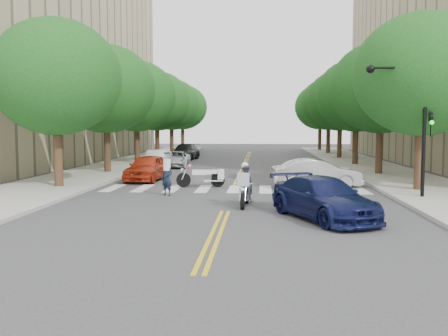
# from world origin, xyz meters

# --- Properties ---
(ground) EXTENTS (140.00, 140.00, 0.00)m
(ground) POSITION_xyz_m (0.00, 0.00, 0.00)
(ground) COLOR #38383A
(ground) RESTS_ON ground
(sidewalk_left) EXTENTS (5.00, 60.00, 0.15)m
(sidewalk_left) POSITION_xyz_m (-9.50, 22.00, 0.07)
(sidewalk_left) COLOR #9E9991
(sidewalk_left) RESTS_ON ground
(sidewalk_right) EXTENTS (5.00, 60.00, 0.15)m
(sidewalk_right) POSITION_xyz_m (9.50, 22.00, 0.07)
(sidewalk_right) COLOR #9E9991
(sidewalk_right) RESTS_ON ground
(tree_l_0) EXTENTS (6.40, 6.40, 8.45)m
(tree_l_0) POSITION_xyz_m (-8.80, 6.00, 5.55)
(tree_l_0) COLOR #382316
(tree_l_0) RESTS_ON ground
(tree_l_1) EXTENTS (6.40, 6.40, 8.45)m
(tree_l_1) POSITION_xyz_m (-8.80, 14.00, 5.55)
(tree_l_1) COLOR #382316
(tree_l_1) RESTS_ON ground
(tree_l_2) EXTENTS (6.40, 6.40, 8.45)m
(tree_l_2) POSITION_xyz_m (-8.80, 22.00, 5.55)
(tree_l_2) COLOR #382316
(tree_l_2) RESTS_ON ground
(tree_l_3) EXTENTS (6.40, 6.40, 8.45)m
(tree_l_3) POSITION_xyz_m (-8.80, 30.00, 5.55)
(tree_l_3) COLOR #382316
(tree_l_3) RESTS_ON ground
(tree_l_4) EXTENTS (6.40, 6.40, 8.45)m
(tree_l_4) POSITION_xyz_m (-8.80, 38.00, 5.55)
(tree_l_4) COLOR #382316
(tree_l_4) RESTS_ON ground
(tree_l_5) EXTENTS (6.40, 6.40, 8.45)m
(tree_l_5) POSITION_xyz_m (-8.80, 46.00, 5.55)
(tree_l_5) COLOR #382316
(tree_l_5) RESTS_ON ground
(tree_r_0) EXTENTS (6.40, 6.40, 8.45)m
(tree_r_0) POSITION_xyz_m (8.80, 6.00, 5.55)
(tree_r_0) COLOR #382316
(tree_r_0) RESTS_ON ground
(tree_r_1) EXTENTS (6.40, 6.40, 8.45)m
(tree_r_1) POSITION_xyz_m (8.80, 14.00, 5.55)
(tree_r_1) COLOR #382316
(tree_r_1) RESTS_ON ground
(tree_r_2) EXTENTS (6.40, 6.40, 8.45)m
(tree_r_2) POSITION_xyz_m (8.80, 22.00, 5.55)
(tree_r_2) COLOR #382316
(tree_r_2) RESTS_ON ground
(tree_r_3) EXTENTS (6.40, 6.40, 8.45)m
(tree_r_3) POSITION_xyz_m (8.80, 30.00, 5.55)
(tree_r_3) COLOR #382316
(tree_r_3) RESTS_ON ground
(tree_r_4) EXTENTS (6.40, 6.40, 8.45)m
(tree_r_4) POSITION_xyz_m (8.80, 38.00, 5.55)
(tree_r_4) COLOR #382316
(tree_r_4) RESTS_ON ground
(tree_r_5) EXTENTS (6.40, 6.40, 8.45)m
(tree_r_5) POSITION_xyz_m (8.80, 46.00, 5.55)
(tree_r_5) COLOR #382316
(tree_r_5) RESTS_ON ground
(traffic_signal_pole) EXTENTS (2.82, 0.42, 6.00)m
(traffic_signal_pole) POSITION_xyz_m (7.72, 3.50, 3.72)
(traffic_signal_pole) COLOR black
(traffic_signal_pole) RESTS_ON ground
(motorcycle_police) EXTENTS (0.76, 2.16, 1.75)m
(motorcycle_police) POSITION_xyz_m (0.69, 1.29, 0.78)
(motorcycle_police) COLOR black
(motorcycle_police) RESTS_ON ground
(motorcycle_parked) EXTENTS (2.51, 0.79, 1.62)m
(motorcycle_parked) POSITION_xyz_m (-1.57, 7.31, 0.56)
(motorcycle_parked) COLOR black
(motorcycle_parked) RESTS_ON ground
(officer_standing) EXTENTS (0.69, 0.61, 1.59)m
(officer_standing) POSITION_xyz_m (-2.93, 3.99, 0.79)
(officer_standing) COLOR #151F31
(officer_standing) RESTS_ON ground
(convertible) EXTENTS (4.63, 2.04, 1.48)m
(convertible) POSITION_xyz_m (4.16, 7.39, 0.74)
(convertible) COLOR silver
(convertible) RESTS_ON ground
(sedan_blue) EXTENTS (3.88, 5.30, 1.43)m
(sedan_blue) POSITION_xyz_m (3.43, -1.27, 0.71)
(sedan_blue) COLOR #0F1440
(sedan_blue) RESTS_ON ground
(parked_car_a) EXTENTS (2.19, 4.58, 1.51)m
(parked_car_a) POSITION_xyz_m (-5.20, 9.99, 0.75)
(parked_car_a) COLOR #B42C13
(parked_car_a) RESTS_ON ground
(parked_car_b) EXTENTS (1.59, 4.27, 1.39)m
(parked_car_b) POSITION_xyz_m (-6.30, 18.00, 0.70)
(parked_car_b) COLOR white
(parked_car_b) RESTS_ON ground
(parked_car_c) EXTENTS (2.24, 4.47, 1.21)m
(parked_car_c) POSITION_xyz_m (-5.20, 19.50, 0.61)
(parked_car_c) COLOR #A6A8AE
(parked_car_c) RESTS_ON ground
(parked_car_d) EXTENTS (2.45, 5.22, 1.47)m
(parked_car_d) POSITION_xyz_m (-5.75, 28.06, 0.74)
(parked_car_d) COLOR black
(parked_car_d) RESTS_ON ground
(parked_car_e) EXTENTS (1.91, 4.06, 1.34)m
(parked_car_e) POSITION_xyz_m (-6.30, 34.00, 0.67)
(parked_car_e) COLOR #ABAAAF
(parked_car_e) RESTS_ON ground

